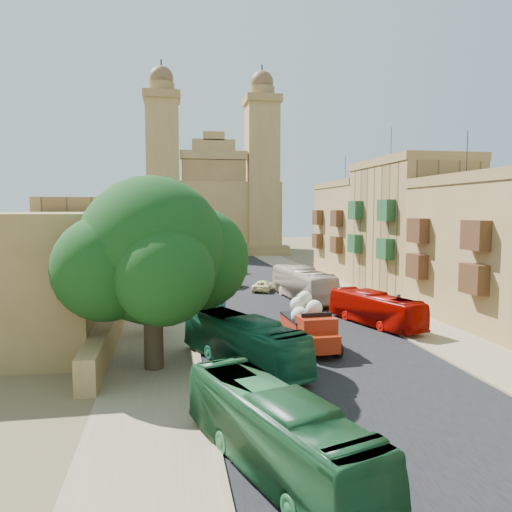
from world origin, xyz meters
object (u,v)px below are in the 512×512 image
object	(u,v)px
street_tree_a	(149,284)
street_tree_d	(159,247)
ficus_tree	(154,256)
car_white_b	(236,268)
bus_green_north	(242,341)
church	(211,205)
car_blue_a	(213,304)
car_cream	(263,286)
car_dkblue	(226,270)
car_blue_b	(195,258)
red_truck	(309,324)
bus_red_east	(375,309)
street_tree_b	(154,271)
bus_green_south	(275,431)
bus_cream_east	(303,284)
pedestrian_c	(387,304)
car_white_a	(236,283)
pedestrian_a	(398,305)
olive_pickup	(316,295)
street_tree_c	(157,260)

from	to	relation	value
street_tree_a	street_tree_d	world-z (taller)	street_tree_a
ficus_tree	car_white_b	world-z (taller)	ficus_tree
street_tree_a	bus_green_north	distance (m)	10.07
church	car_blue_a	xyz separation A→B (m)	(-5.00, -60.08, -8.87)
car_cream	car_dkblue	size ratio (longest dim) A/B	1.06
car_blue_a	car_blue_b	xyz separation A→B (m)	(0.62, 41.45, 0.01)
street_tree_d	red_truck	distance (m)	42.84
street_tree_d	bus_red_east	xyz separation A→B (m)	(16.50, -36.50, -2.16)
street_tree_b	bus_green_south	xyz separation A→B (m)	(4.74, -31.66, -1.54)
bus_cream_east	pedestrian_c	bearing A→B (deg)	120.12
car_white_a	pedestrian_a	world-z (taller)	pedestrian_a
church	olive_pickup	xyz separation A→B (m)	(4.70, -57.98, -8.72)
street_tree_d	car_cream	bearing A→B (deg)	-59.99
ficus_tree	street_tree_d	xyz separation A→B (m)	(-0.59, 43.99, -2.77)
street_tree_d	red_truck	world-z (taller)	street_tree_d
street_tree_a	pedestrian_c	bearing A→B (deg)	10.26
car_dkblue	bus_cream_east	bearing A→B (deg)	-54.70
street_tree_a	bus_green_north	size ratio (longest dim) A/B	0.52
bus_green_north	pedestrian_a	bearing A→B (deg)	11.95
street_tree_c	car_white_a	distance (m)	10.10
street_tree_b	car_blue_a	bearing A→B (deg)	-47.56
pedestrian_a	olive_pickup	bearing A→B (deg)	-38.23
street_tree_a	street_tree_c	size ratio (longest dim) A/B	1.22
street_tree_c	car_blue_b	world-z (taller)	street_tree_c
red_truck	bus_cream_east	world-z (taller)	red_truck
car_cream	pedestrian_c	bearing A→B (deg)	140.96
street_tree_b	bus_cream_east	world-z (taller)	street_tree_b
bus_green_north	car_dkblue	bearing A→B (deg)	60.89
church	bus_cream_east	bearing A→B (deg)	-85.90
street_tree_d	bus_red_east	bearing A→B (deg)	-65.67
ficus_tree	bus_green_south	distance (m)	13.29
car_blue_a	car_white_a	xyz separation A→B (m)	(3.65, 12.76, -0.08)
street_tree_d	car_white_a	distance (m)	19.02
bus_red_east	car_blue_a	world-z (taller)	bus_red_east
pedestrian_a	bus_red_east	bearing A→B (deg)	54.97
red_truck	bus_green_south	distance (m)	14.96
street_tree_a	bus_green_north	bearing A→B (deg)	-57.36
street_tree_b	pedestrian_c	world-z (taller)	street_tree_b
street_tree_d	bus_green_north	bearing A→B (deg)	-83.15
olive_pickup	car_blue_b	bearing A→B (deg)	102.99
car_blue_a	ficus_tree	bearing A→B (deg)	-86.49
street_tree_b	bus_cream_east	size ratio (longest dim) A/B	0.39
street_tree_c	bus_cream_east	xyz separation A→B (m)	(14.00, -13.21, -1.27)
red_truck	car_cream	world-z (taller)	red_truck
street_tree_d	bus_red_east	distance (m)	40.11
street_tree_c	bus_cream_east	bearing A→B (deg)	-43.34
red_truck	car_dkblue	bearing A→B (deg)	91.62
street_tree_c	car_white_b	xyz separation A→B (m)	(10.50, 8.43, -2.13)
street_tree_b	olive_pickup	world-z (taller)	street_tree_b
car_dkblue	car_white_a	bearing A→B (deg)	-70.16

